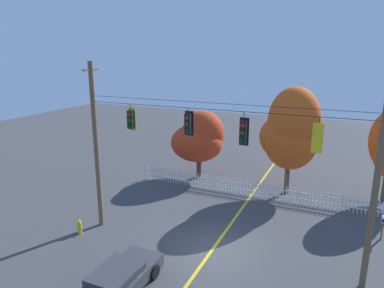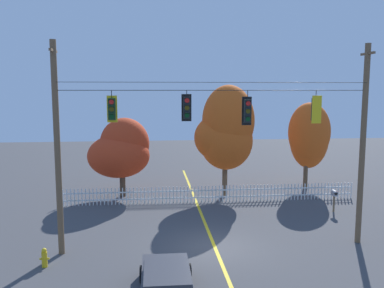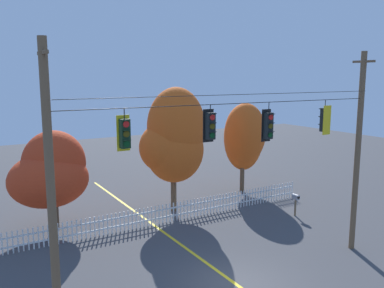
{
  "view_description": "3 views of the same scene",
  "coord_description": "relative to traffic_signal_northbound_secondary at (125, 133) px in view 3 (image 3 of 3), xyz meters",
  "views": [
    {
      "loc": [
        5.41,
        -14.51,
        9.51
      ],
      "look_at": [
        -1.37,
        0.66,
        5.17
      ],
      "focal_mm": 32.75,
      "sensor_mm": 36.0,
      "label": 1
    },
    {
      "loc": [
        -2.81,
        -17.48,
        7.05
      ],
      "look_at": [
        -0.95,
        0.97,
        4.61
      ],
      "focal_mm": 38.22,
      "sensor_mm": 36.0,
      "label": 2
    },
    {
      "loc": [
        -9.05,
        -11.87,
        8.03
      ],
      "look_at": [
        -1.22,
        1.35,
        5.47
      ],
      "focal_mm": 38.28,
      "sensor_mm": 36.0,
      "label": 3
    }
  ],
  "objects": [
    {
      "name": "autumn_maple_near_fence",
      "position": [
        -0.34,
        9.7,
        -3.19
      ],
      "size": [
        4.09,
        3.59,
        5.25
      ],
      "color": "#473828",
      "rests_on": "ground"
    },
    {
      "name": "ground",
      "position": [
        4.44,
        -0.01,
        -6.27
      ],
      "size": [
        80.0,
        80.0,
        0.0
      ],
      "primitive_type": "plane",
      "color": "#424244"
    },
    {
      "name": "signal_support_span",
      "position": [
        4.44,
        -0.01,
        -1.62
      ],
      "size": [
        13.75,
        1.1,
        9.11
      ],
      "color": "brown",
      "rests_on": "ground"
    },
    {
      "name": "autumn_maple_mid",
      "position": [
        6.54,
        9.06,
        -1.93
      ],
      "size": [
        4.0,
        3.23,
        7.42
      ],
      "color": "brown",
      "rests_on": "ground"
    },
    {
      "name": "traffic_signal_northbound_primary",
      "position": [
        5.82,
        0.0,
        -0.11
      ],
      "size": [
        0.43,
        0.38,
        1.53
      ],
      "color": "black"
    },
    {
      "name": "white_picket_fence",
      "position": [
        5.45,
        7.51,
        -5.74
      ],
      "size": [
        18.5,
        0.06,
        1.06
      ],
      "color": "white",
      "rests_on": "ground"
    },
    {
      "name": "traffic_signal_southbound_primary",
      "position": [
        3.17,
        0.0,
        0.04
      ],
      "size": [
        0.43,
        0.38,
        1.33
      ],
      "color": "black"
    },
    {
      "name": "roadside_mailbox",
      "position": [
        12.18,
        4.68,
        -5.22
      ],
      "size": [
        0.25,
        0.44,
        1.3
      ],
      "color": "brown",
      "rests_on": "ground"
    },
    {
      "name": "lane_centerline_stripe",
      "position": [
        4.44,
        -0.01,
        -6.27
      ],
      "size": [
        0.16,
        36.0,
        0.01
      ],
      "primitive_type": "cube",
      "color": "gold",
      "rests_on": "ground"
    },
    {
      "name": "autumn_oak_far_east",
      "position": [
        12.86,
        10.47,
        -2.32
      ],
      "size": [
        3.04,
        3.01,
        6.22
      ],
      "color": "brown",
      "rests_on": "ground"
    },
    {
      "name": "traffic_signal_westbound_side",
      "position": [
        8.9,
        -0.02,
        -0.05
      ],
      "size": [
        0.43,
        0.38,
        1.45
      ],
      "color": "black"
    },
    {
      "name": "traffic_signal_northbound_secondary",
      "position": [
        0.0,
        0.0,
        0.0
      ],
      "size": [
        0.43,
        0.38,
        1.35
      ],
      "color": "black"
    }
  ]
}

